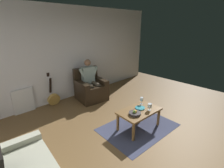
# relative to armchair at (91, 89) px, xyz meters

# --- Properties ---
(ground_plane) EXTENTS (7.40, 7.40, 0.00)m
(ground_plane) POSITION_rel_armchair_xyz_m (0.17, 2.14, -0.32)
(ground_plane) COLOR brown
(wall_back) EXTENTS (6.56, 0.06, 2.69)m
(wall_back) POSITION_rel_armchair_xyz_m (0.17, -0.60, 1.02)
(wall_back) COLOR silver
(wall_back) RESTS_ON ground
(rug) EXTENTS (1.70, 1.24, 0.01)m
(rug) POSITION_rel_armchair_xyz_m (0.17, 1.96, -0.32)
(rug) COLOR #3E435E
(rug) RESTS_ON ground
(armchair) EXTENTS (0.88, 0.88, 0.94)m
(armchair) POSITION_rel_armchair_xyz_m (0.00, 0.00, 0.00)
(armchair) COLOR black
(armchair) RESTS_ON ground
(person_seated) EXTENTS (0.64, 0.61, 1.21)m
(person_seated) POSITION_rel_armchair_xyz_m (0.00, 0.00, 0.32)
(person_seated) COLOR #94A79C
(person_seated) RESTS_ON ground
(coffee_table) EXTENTS (0.96, 0.60, 0.43)m
(coffee_table) POSITION_rel_armchair_xyz_m (0.17, 1.96, 0.04)
(coffee_table) COLOR brown
(coffee_table) RESTS_ON ground
(guitar) EXTENTS (0.34, 0.31, 0.93)m
(guitar) POSITION_rel_armchair_xyz_m (1.01, -0.40, -0.12)
(guitar) COLOR #AC853D
(guitar) RESTS_ON ground
(radiator) EXTENTS (0.50, 0.06, 0.64)m
(radiator) POSITION_rel_armchair_xyz_m (1.75, -0.53, -0.00)
(radiator) COLOR white
(radiator) RESTS_ON ground
(wine_glass_near) EXTENTS (0.08, 0.08, 0.17)m
(wine_glass_near) POSITION_rel_armchair_xyz_m (-0.10, 1.82, 0.23)
(wine_glass_near) COLOR silver
(wine_glass_near) RESTS_ON coffee_table
(wine_glass_far) EXTENTS (0.09, 0.09, 0.15)m
(wine_glass_far) POSITION_rel_armchair_xyz_m (0.02, 2.12, 0.21)
(wine_glass_far) COLOR silver
(wine_glass_far) RESTS_ON coffee_table
(fruit_bowl) EXTENTS (0.25, 0.25, 0.11)m
(fruit_bowl) POSITION_rel_armchair_xyz_m (0.39, 2.01, 0.15)
(fruit_bowl) COLOR #2F292A
(fruit_bowl) RESTS_ON coffee_table
(decorative_dish) EXTENTS (0.21, 0.21, 0.02)m
(decorative_dish) POSITION_rel_armchair_xyz_m (0.09, 1.92, 0.12)
(decorative_dish) COLOR teal
(decorative_dish) RESTS_ON coffee_table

